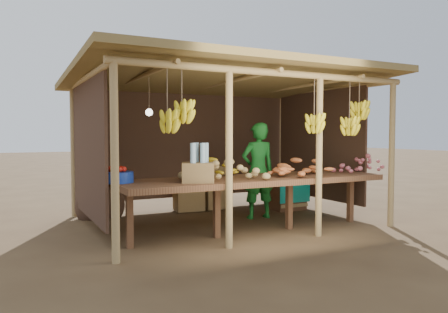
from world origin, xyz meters
name	(u,v)px	position (x,y,z in m)	size (l,w,h in m)	color
ground	(224,221)	(0.00, 0.00, 0.00)	(60.00, 60.00, 0.00)	brown
stall_structure	(229,103)	(-0.01, -0.19, 1.90)	(4.70, 3.50, 2.43)	tan
counter	(255,182)	(0.00, -0.95, 0.74)	(3.90, 1.05, 0.80)	brown
potato_heap	(225,166)	(-0.56, -1.13, 0.98)	(1.06, 0.64, 0.37)	#A18653
sweet_potato_heap	(300,164)	(0.70, -1.07, 0.98)	(0.91, 0.55, 0.35)	#C06231
onion_heap	(359,161)	(1.90, -1.03, 0.98)	(0.76, 0.45, 0.35)	#C25E6A
banana_pile	(219,165)	(-0.41, -0.64, 0.97)	(0.62, 0.37, 0.35)	yellow
tomato_basin	(118,176)	(-1.89, -0.75, 0.88)	(0.39, 0.39, 0.21)	navy
bottle_box	(198,167)	(-0.98, -1.18, 0.99)	(0.49, 0.45, 0.50)	olive
vendor	(258,171)	(0.62, -0.03, 0.80)	(0.58, 0.38, 1.60)	#186D23
tarp_crate	(286,193)	(1.55, 0.46, 0.32)	(0.66, 0.57, 0.77)	brown
carton_stack	(207,191)	(0.20, 1.09, 0.35)	(1.08, 0.44, 0.80)	olive
burlap_sacks	(100,203)	(-1.73, 1.20, 0.25)	(0.83, 0.43, 0.58)	#472E21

